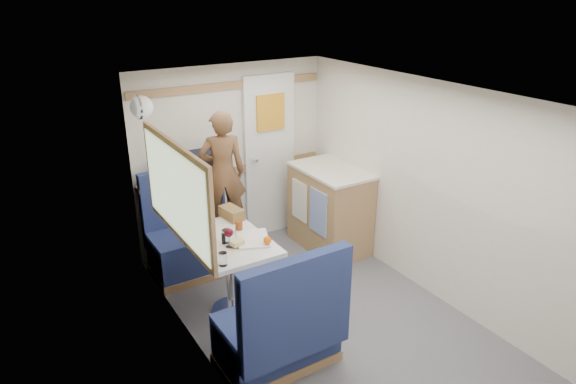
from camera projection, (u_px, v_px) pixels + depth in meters
floor at (358, 347)px, 4.18m from camera, size 4.50×4.50×0.00m
ceiling at (373, 104)px, 3.43m from camera, size 4.50×4.50×0.00m
wall_back at (232, 157)px, 5.59m from camera, size 2.20×0.02×2.00m
wall_left at (230, 279)px, 3.28m from camera, size 0.02×4.50×2.00m
wall_right at (466, 206)px, 4.34m from camera, size 0.02×4.50×2.00m
oak_trim_low at (234, 170)px, 5.63m from camera, size 2.15×0.02×0.08m
oak_trim_high at (230, 85)px, 5.28m from camera, size 2.15×0.02×0.08m
side_window at (176, 192)px, 3.98m from camera, size 0.04×1.30×0.72m
rear_door at (270, 154)px, 5.79m from camera, size 0.62×0.12×1.86m
dinette_table at (230, 255)px, 4.45m from camera, size 0.62×0.92×0.72m
bench_far at (194, 243)px, 5.23m from camera, size 0.90×0.59×1.05m
bench_near at (281, 334)px, 3.86m from camera, size 0.90×0.59×1.05m
ledge at (181, 182)px, 5.21m from camera, size 0.90×0.14×0.04m
dome_light at (141, 107)px, 4.48m from camera, size 0.20×0.20×0.20m
galley_counter at (330, 208)px, 5.63m from camera, size 0.57×0.92×0.92m
person at (223, 172)px, 4.95m from camera, size 0.51×0.42×1.22m
duffel_bag at (188, 167)px, 5.20m from camera, size 0.55×0.28×0.26m
tray at (253, 239)px, 4.38m from camera, size 0.37×0.42×0.02m
orange_fruit at (267, 240)px, 4.26m from camera, size 0.07×0.07×0.07m
cheese_block at (238, 243)px, 4.25m from camera, size 0.12×0.09×0.04m
wine_glass at (229, 233)px, 4.22m from camera, size 0.08×0.08×0.17m
tumbler_left at (223, 259)px, 3.96m from camera, size 0.07×0.07×0.11m
tumbler_right at (226, 236)px, 4.32m from camera, size 0.07×0.07×0.12m
beer_glass at (239, 226)px, 4.51m from camera, size 0.06×0.06×0.10m
pepper_grinder at (224, 239)px, 4.30m from camera, size 0.04×0.04×0.10m
bread_loaf at (232, 213)px, 4.77m from camera, size 0.17×0.27×0.10m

